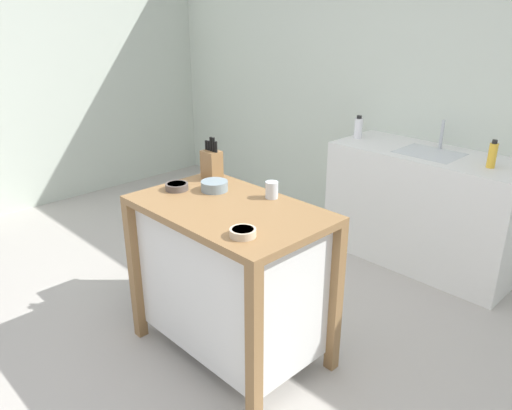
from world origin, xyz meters
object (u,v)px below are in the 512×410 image
object	(u,v)px
kitchen_island	(230,274)
trash_bin	(161,255)
bowl_ceramic_small	(177,186)
bottle_hand_soap	(358,128)
bowl_stoneware_deep	(214,186)
bottle_dish_soap	(492,155)
drinking_cup	(272,190)
knife_block	(212,163)
sink_faucet	(442,135)
bowl_ceramic_wide	(243,232)

from	to	relation	value
kitchen_island	trash_bin	xyz separation A→B (m)	(-0.77, 0.06, -0.19)
bowl_ceramic_small	trash_bin	bearing A→B (deg)	165.09
kitchen_island	bottle_hand_soap	bearing A→B (deg)	103.61
kitchen_island	bottle_hand_soap	xyz separation A→B (m)	(-0.43, 1.77, 0.46)
bowl_stoneware_deep	bottle_dish_soap	xyz separation A→B (m)	(0.88, 1.64, 0.03)
drinking_cup	knife_block	bearing A→B (deg)	-177.74
sink_faucet	bottle_hand_soap	xyz separation A→B (m)	(-0.62, -0.17, -0.02)
bowl_ceramic_wide	kitchen_island	bearing A→B (deg)	148.70
bowl_ceramic_wide	drinking_cup	distance (m)	0.51
bowl_ceramic_wide	sink_faucet	world-z (taller)	sink_faucet
bowl_ceramic_small	bowl_ceramic_wide	xyz separation A→B (m)	(0.71, -0.15, -0.00)
bowl_stoneware_deep	bowl_ceramic_wide	xyz separation A→B (m)	(0.55, -0.29, -0.01)
bowl_ceramic_small	bottle_hand_soap	size ratio (longest dim) A/B	0.70
kitchen_island	bottle_hand_soap	distance (m)	1.88
trash_bin	bottle_dish_soap	size ratio (longest dim) A/B	3.36
bowl_stoneware_deep	bowl_ceramic_wide	distance (m)	0.62
bowl_stoneware_deep	bottle_hand_soap	world-z (taller)	bottle_hand_soap
knife_block	bowl_stoneware_deep	size ratio (longest dim) A/B	1.68
bowl_stoneware_deep	sink_faucet	distance (m)	1.89
knife_block	drinking_cup	distance (m)	0.48
kitchen_island	sink_faucet	xyz separation A→B (m)	(0.19, 1.94, 0.48)
knife_block	bottle_dish_soap	distance (m)	1.85
kitchen_island	bowl_stoneware_deep	bearing A→B (deg)	156.82
kitchen_island	knife_block	xyz separation A→B (m)	(-0.41, 0.23, 0.49)
kitchen_island	bottle_dish_soap	world-z (taller)	bottle_dish_soap
bowl_stoneware_deep	drinking_cup	bearing A→B (deg)	25.96
bowl_ceramic_wide	trash_bin	distance (m)	1.27
kitchen_island	sink_faucet	bearing A→B (deg)	84.31
bowl_ceramic_small	bowl_stoneware_deep	bearing A→B (deg)	42.15
knife_block	sink_faucet	size ratio (longest dim) A/B	1.16
trash_bin	bowl_ceramic_wide	bearing A→B (deg)	-12.93
bottle_hand_soap	bowl_ceramic_wide	bearing A→B (deg)	-69.17
bowl_ceramic_small	drinking_cup	world-z (taller)	drinking_cup
bowl_stoneware_deep	bowl_ceramic_wide	world-z (taller)	bowl_stoneware_deep
trash_bin	bottle_hand_soap	bearing A→B (deg)	78.77
bowl_ceramic_wide	drinking_cup	xyz separation A→B (m)	(-0.25, 0.44, 0.03)
knife_block	drinking_cup	size ratio (longest dim) A/B	2.77
bowl_stoneware_deep	sink_faucet	xyz separation A→B (m)	(0.43, 1.84, 0.05)
bottle_dish_soap	bottle_hand_soap	world-z (taller)	bottle_dish_soap
kitchen_island	knife_block	bearing A→B (deg)	150.80
bottle_hand_soap	bowl_stoneware_deep	bearing A→B (deg)	-83.28
kitchen_island	sink_faucet	world-z (taller)	sink_faucet
bowl_stoneware_deep	knife_block	bearing A→B (deg)	143.88
bowl_stoneware_deep	bottle_hand_soap	size ratio (longest dim) A/B	0.82
bottle_dish_soap	bottle_hand_soap	bearing A→B (deg)	178.52
drinking_cup	bottle_dish_soap	xyz separation A→B (m)	(0.57, 1.50, 0.01)
sink_faucet	bottle_hand_soap	size ratio (longest dim) A/B	1.19
knife_block	bowl_stoneware_deep	bearing A→B (deg)	-36.12
drinking_cup	sink_faucet	bearing A→B (deg)	85.93
bottle_hand_soap	sink_faucet	bearing A→B (deg)	15.16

